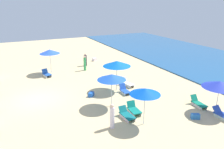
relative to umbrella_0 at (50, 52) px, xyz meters
The scene contains 19 objects.
ground_plane 7.54m from the umbrella_0, 20.53° to the right, with size 60.00×60.00×0.00m, color #DDC08A.
umbrella_0 is the anchor object (origin of this frame).
lounge_chair_0_0 2.49m from the umbrella_0, 36.43° to the right, with size 1.36×0.90×0.75m.
umbrella_1 17.16m from the umbrella_0, 31.87° to the left, with size 2.45×2.45×2.41m.
lounge_chair_1_0 17.78m from the umbrella_0, 29.70° to the left, with size 1.33×0.65×0.67m.
lounge_chair_1_1 15.99m from the umbrella_0, 33.16° to the left, with size 1.50×0.68×0.71m.
umbrella_2 14.13m from the umbrella_0, 13.66° to the left, with size 1.99×1.99×2.55m.
lounge_chair_2_0 12.82m from the umbrella_0, 16.23° to the left, with size 1.32×0.74×0.77m.
lounge_chair_2_1 13.02m from the umbrella_0, 12.18° to the left, with size 1.46×0.69×0.70m.
umbrella_3 10.66m from the umbrella_0, 14.08° to the left, with size 2.18×2.18×2.58m.
umbrella_4 8.75m from the umbrella_0, 30.43° to the left, with size 2.49×2.49×2.74m.
lounge_chair_4_0 10.02m from the umbrella_0, 28.76° to the left, with size 1.26×0.63×0.75m.
lounge_chair_4_1 9.44m from the umbrella_0, 39.09° to the left, with size 1.52×0.82×0.78m.
beachgoer_0 5.01m from the umbrella_0, 106.18° to the left, with size 0.48×0.48×1.54m.
beachgoer_1 4.16m from the umbrella_0, 81.79° to the left, with size 0.39×0.39×1.75m.
beachgoer_2 13.41m from the umbrella_0, ahead, with size 0.41×0.41×1.68m.
cooler_box_0 8.45m from the umbrella_0, 12.94° to the left, with size 0.60×0.34×0.34m, color blue.
cooler_box_1 16.39m from the umbrella_0, 25.42° to the left, with size 0.58×0.31×0.36m, color blue.
cooler_box_2 7.45m from the umbrella_0, 115.77° to the left, with size 0.57×0.38×0.38m, color white.
Camera 1 is at (18.05, -1.72, 7.82)m, focal length 36.12 mm.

